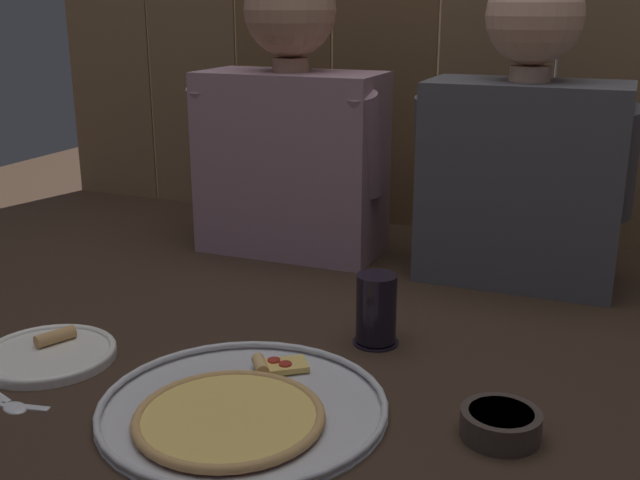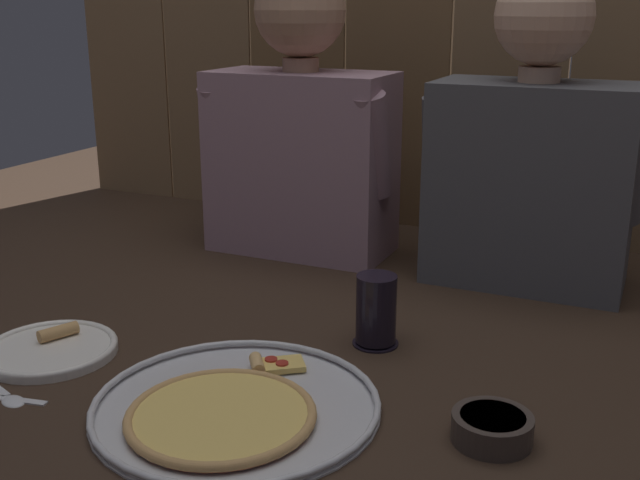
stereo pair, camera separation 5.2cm
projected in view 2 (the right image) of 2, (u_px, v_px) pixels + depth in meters
ground_plane at (297, 364)px, 1.24m from camera, size 3.20×3.20×0.00m
pizza_tray at (231, 408)px, 1.08m from camera, size 0.41×0.41×0.03m
dinner_plate at (51, 349)px, 1.27m from camera, size 0.22×0.22×0.03m
drinking_glass at (376, 311)px, 1.29m from camera, size 0.08×0.08×0.12m
dipping_bowl at (492, 427)px, 1.01m from camera, size 0.11×0.11×0.04m
table_spoon at (6, 394)px, 1.13m from camera, size 0.14×0.07×0.01m
diner_left at (301, 120)px, 1.73m from camera, size 0.44×0.21×0.65m
diner_right at (534, 144)px, 1.53m from camera, size 0.43×0.22×0.63m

